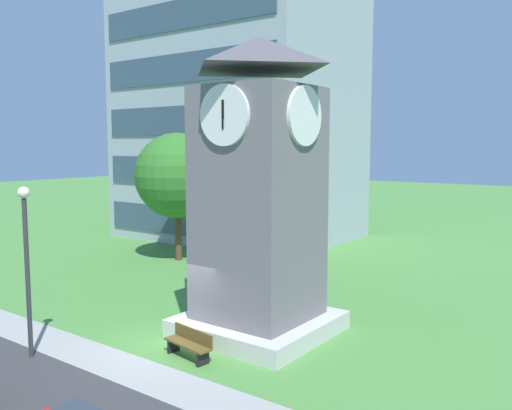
# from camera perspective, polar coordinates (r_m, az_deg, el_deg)

# --- Properties ---
(ground_plane) EXTENTS (160.00, 160.00, 0.00)m
(ground_plane) POSITION_cam_1_polar(r_m,az_deg,el_deg) (18.36, -9.18, -14.30)
(ground_plane) COLOR #4C893D
(kerb_strip) EXTENTS (120.00, 1.60, 0.01)m
(kerb_strip) POSITION_cam_1_polar(r_m,az_deg,el_deg) (17.06, -14.47, -16.07)
(kerb_strip) COLOR #9E9E99
(kerb_strip) RESTS_ON ground
(office_building) EXTENTS (15.07, 10.97, 28.80)m
(office_building) POSITION_cam_1_polar(r_m,az_deg,el_deg) (39.07, -1.91, 18.09)
(office_building) COLOR #9EA8B2
(office_building) RESTS_ON ground
(clock_tower) EXTENTS (4.66, 4.66, 9.98)m
(clock_tower) POSITION_cam_1_polar(r_m,az_deg,el_deg) (18.17, 0.28, 0.02)
(clock_tower) COLOR slate
(clock_tower) RESTS_ON ground
(park_bench) EXTENTS (1.85, 0.76, 0.88)m
(park_bench) POSITION_cam_1_polar(r_m,az_deg,el_deg) (17.01, -7.07, -14.32)
(park_bench) COLOR brown
(park_bench) RESTS_ON ground
(street_lamp) EXTENTS (0.36, 0.36, 5.23)m
(street_lamp) POSITION_cam_1_polar(r_m,az_deg,el_deg) (17.60, -23.13, -4.49)
(street_lamp) COLOR #333338
(street_lamp) RESTS_ON ground
(tree_by_building) EXTENTS (4.76, 4.76, 7.15)m
(tree_by_building) POSITION_cam_1_polar(r_m,az_deg,el_deg) (30.28, -8.33, 3.08)
(tree_by_building) COLOR #513823
(tree_by_building) RESTS_ON ground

